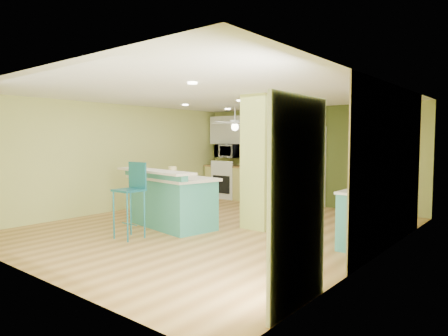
{
  "coord_description": "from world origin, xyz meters",
  "views": [
    {
      "loc": [
        4.82,
        -5.75,
        1.66
      ],
      "look_at": [
        -0.15,
        0.4,
        1.11
      ],
      "focal_mm": 32.0,
      "sensor_mm": 36.0,
      "label": 1
    }
  ],
  "objects_px": {
    "bar_stool": "(133,188)",
    "canister": "(172,171)",
    "side_counter": "(369,217)",
    "fruit_bowl": "(258,166)",
    "peninsula": "(172,200)"
  },
  "relations": [
    {
      "from": "peninsula",
      "to": "fruit_bowl",
      "type": "height_order",
      "value": "peninsula"
    },
    {
      "from": "peninsula",
      "to": "bar_stool",
      "type": "xyz_separation_m",
      "value": [
        0.12,
        -1.02,
        0.35
      ]
    },
    {
      "from": "side_counter",
      "to": "bar_stool",
      "type": "bearing_deg",
      "value": -148.41
    },
    {
      "from": "fruit_bowl",
      "to": "side_counter",
      "type": "bearing_deg",
      "value": -33.69
    },
    {
      "from": "bar_stool",
      "to": "fruit_bowl",
      "type": "distance_m",
      "value": 4.66
    },
    {
      "from": "bar_stool",
      "to": "canister",
      "type": "relative_size",
      "value": 6.76
    },
    {
      "from": "fruit_bowl",
      "to": "bar_stool",
      "type": "bearing_deg",
      "value": -82.77
    },
    {
      "from": "peninsula",
      "to": "fruit_bowl",
      "type": "xyz_separation_m",
      "value": [
        -0.46,
        3.61,
        0.46
      ]
    },
    {
      "from": "bar_stool",
      "to": "fruit_bowl",
      "type": "relative_size",
      "value": 4.41
    },
    {
      "from": "peninsula",
      "to": "bar_stool",
      "type": "distance_m",
      "value": 1.08
    },
    {
      "from": "canister",
      "to": "fruit_bowl",
      "type": "bearing_deg",
      "value": 96.9
    },
    {
      "from": "fruit_bowl",
      "to": "peninsula",
      "type": "bearing_deg",
      "value": -82.67
    },
    {
      "from": "bar_stool",
      "to": "canister",
      "type": "bearing_deg",
      "value": 97.14
    },
    {
      "from": "peninsula",
      "to": "fruit_bowl",
      "type": "bearing_deg",
      "value": 107.04
    },
    {
      "from": "side_counter",
      "to": "fruit_bowl",
      "type": "relative_size",
      "value": 4.78
    }
  ]
}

